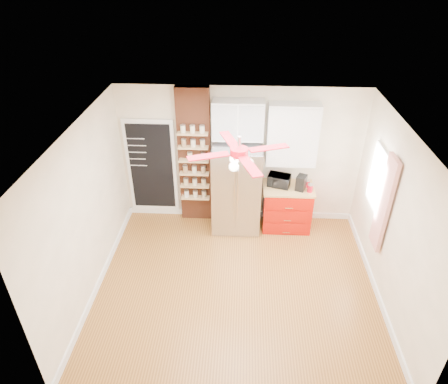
# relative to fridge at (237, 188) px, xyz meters

# --- Properties ---
(floor) EXTENTS (4.50, 4.50, 0.00)m
(floor) POSITION_rel_fridge_xyz_m (0.05, -1.63, -0.88)
(floor) COLOR #9C6527
(floor) RESTS_ON ground
(ceiling) EXTENTS (4.50, 4.50, 0.00)m
(ceiling) POSITION_rel_fridge_xyz_m (0.05, -1.63, 1.83)
(ceiling) COLOR white
(ceiling) RESTS_ON wall_back
(wall_back) EXTENTS (4.50, 0.02, 2.70)m
(wall_back) POSITION_rel_fridge_xyz_m (0.05, 0.37, 0.48)
(wall_back) COLOR #F9E8C8
(wall_back) RESTS_ON floor
(wall_front) EXTENTS (4.50, 0.02, 2.70)m
(wall_front) POSITION_rel_fridge_xyz_m (0.05, -3.63, 0.48)
(wall_front) COLOR #F9E8C8
(wall_front) RESTS_ON floor
(wall_left) EXTENTS (0.02, 4.00, 2.70)m
(wall_left) POSITION_rel_fridge_xyz_m (-2.20, -1.63, 0.48)
(wall_left) COLOR #F9E8C8
(wall_left) RESTS_ON floor
(wall_right) EXTENTS (0.02, 4.00, 2.70)m
(wall_right) POSITION_rel_fridge_xyz_m (2.30, -1.63, 0.48)
(wall_right) COLOR #F9E8C8
(wall_right) RESTS_ON floor
(chalkboard) EXTENTS (0.95, 0.05, 1.95)m
(chalkboard) POSITION_rel_fridge_xyz_m (-1.65, 0.33, 0.23)
(chalkboard) COLOR white
(chalkboard) RESTS_ON wall_back
(brick_pillar) EXTENTS (0.60, 0.16, 2.70)m
(brick_pillar) POSITION_rel_fridge_xyz_m (-0.80, 0.29, 0.48)
(brick_pillar) COLOR brown
(brick_pillar) RESTS_ON floor
(fridge) EXTENTS (0.90, 0.70, 1.75)m
(fridge) POSITION_rel_fridge_xyz_m (0.00, 0.00, 0.00)
(fridge) COLOR #A8A8AC
(fridge) RESTS_ON floor
(upper_glass_cabinet) EXTENTS (0.90, 0.35, 0.70)m
(upper_glass_cabinet) POSITION_rel_fridge_xyz_m (0.00, 0.20, 1.27)
(upper_glass_cabinet) COLOR white
(upper_glass_cabinet) RESTS_ON wall_back
(red_cabinet) EXTENTS (0.94, 0.64, 0.90)m
(red_cabinet) POSITION_rel_fridge_xyz_m (0.97, 0.05, -0.42)
(red_cabinet) COLOR #A50E04
(red_cabinet) RESTS_ON floor
(upper_shelf_unit) EXTENTS (0.90, 0.30, 1.15)m
(upper_shelf_unit) POSITION_rel_fridge_xyz_m (0.97, 0.22, 1.00)
(upper_shelf_unit) COLOR white
(upper_shelf_unit) RESTS_ON wall_back
(window) EXTENTS (0.04, 0.75, 1.05)m
(window) POSITION_rel_fridge_xyz_m (2.28, -0.73, 0.68)
(window) COLOR white
(window) RESTS_ON wall_right
(curtain) EXTENTS (0.06, 0.40, 1.55)m
(curtain) POSITION_rel_fridge_xyz_m (2.23, -1.28, 0.57)
(curtain) COLOR red
(curtain) RESTS_ON wall_right
(ceiling_fan) EXTENTS (1.40, 1.40, 0.44)m
(ceiling_fan) POSITION_rel_fridge_xyz_m (0.05, -1.63, 1.55)
(ceiling_fan) COLOR silver
(ceiling_fan) RESTS_ON ceiling
(toaster_oven) EXTENTS (0.46, 0.37, 0.22)m
(toaster_oven) POSITION_rel_fridge_xyz_m (0.79, 0.09, 0.14)
(toaster_oven) COLOR black
(toaster_oven) RESTS_ON red_cabinet
(coffee_maker) EXTENTS (0.23, 0.26, 0.28)m
(coffee_maker) POSITION_rel_fridge_xyz_m (1.18, -0.02, 0.17)
(coffee_maker) COLOR black
(coffee_maker) RESTS_ON red_cabinet
(canister_left) EXTENTS (0.11, 0.11, 0.14)m
(canister_left) POSITION_rel_fridge_xyz_m (1.34, -0.10, 0.10)
(canister_left) COLOR #B40A1C
(canister_left) RESTS_ON red_cabinet
(canister_right) EXTENTS (0.11, 0.11, 0.13)m
(canister_right) POSITION_rel_fridge_xyz_m (1.31, 0.08, 0.09)
(canister_right) COLOR red
(canister_right) RESTS_ON red_cabinet
(pantry_jar_oats) EXTENTS (0.10, 0.10, 0.13)m
(pantry_jar_oats) POSITION_rel_fridge_xyz_m (-0.87, 0.17, 0.56)
(pantry_jar_oats) COLOR beige
(pantry_jar_oats) RESTS_ON brick_pillar
(pantry_jar_beans) EXTENTS (0.11, 0.11, 0.13)m
(pantry_jar_beans) POSITION_rel_fridge_xyz_m (-0.63, 0.18, 0.56)
(pantry_jar_beans) COLOR #95704C
(pantry_jar_beans) RESTS_ON brick_pillar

